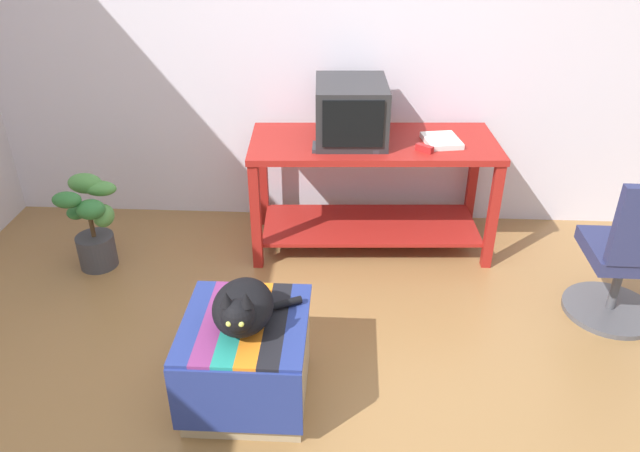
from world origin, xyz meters
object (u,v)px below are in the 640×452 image
object	(u,v)px
keyboard	(345,147)
office_chair	(629,261)
desk	(372,175)
cat	(243,308)
book	(442,141)
tv_monitor	(351,112)
potted_plant	(93,224)
ottoman_with_blanket	(247,359)
stapler	(424,148)

from	to	relation	value
keyboard	office_chair	size ratio (longest dim) A/B	0.45
desk	office_chair	bearing A→B (deg)	-31.79
cat	book	bearing A→B (deg)	54.13
desk	tv_monitor	distance (m)	0.44
potted_plant	office_chair	distance (m)	3.13
cat	office_chair	size ratio (longest dim) A/B	0.44
book	ottoman_with_blanket	world-z (taller)	book
keyboard	potted_plant	xyz separation A→B (m)	(-1.56, -0.22, -0.46)
office_chair	stapler	size ratio (longest dim) A/B	8.09
desk	cat	size ratio (longest dim) A/B	4.00
keyboard	tv_monitor	bearing A→B (deg)	79.45
potted_plant	stapler	xyz separation A→B (m)	(2.03, 0.21, 0.46)
keyboard	book	bearing A→B (deg)	10.64
book	potted_plant	distance (m)	2.23
stapler	cat	bearing A→B (deg)	-175.69
desk	book	world-z (taller)	book
desk	potted_plant	bearing A→B (deg)	-170.88
desk	office_chair	distance (m)	1.57
tv_monitor	potted_plant	size ratio (longest dim) A/B	0.89
cat	office_chair	xyz separation A→B (m)	(1.96, 0.74, -0.16)
desk	stapler	world-z (taller)	stapler
office_chair	tv_monitor	bearing A→B (deg)	-26.22
ottoman_with_blanket	cat	distance (m)	0.33
potted_plant	stapler	world-z (taller)	stapler
potted_plant	tv_monitor	bearing A→B (deg)	14.03
cat	office_chair	distance (m)	2.10
desk	office_chair	xyz separation A→B (m)	(1.37, -0.75, -0.13)
keyboard	office_chair	world-z (taller)	office_chair
book	office_chair	world-z (taller)	office_chair
stapler	desk	bearing A→B (deg)	99.37
book	office_chair	size ratio (longest dim) A/B	0.28
desk	potted_plant	size ratio (longest dim) A/B	2.58
tv_monitor	book	bearing A→B (deg)	-7.84
keyboard	ottoman_with_blanket	bearing A→B (deg)	-109.69
stapler	ottoman_with_blanket	bearing A→B (deg)	-176.50
tv_monitor	cat	size ratio (longest dim) A/B	1.38
ottoman_with_blanket	cat	size ratio (longest dim) A/B	1.56
cat	tv_monitor	bearing A→B (deg)	72.33
tv_monitor	keyboard	bearing A→B (deg)	-102.04
keyboard	ottoman_with_blanket	world-z (taller)	keyboard
ottoman_with_blanket	potted_plant	distance (m)	1.57
desk	cat	bearing A→B (deg)	-114.86
office_chair	potted_plant	bearing A→B (deg)	-6.15
office_chair	ottoman_with_blanket	bearing A→B (deg)	20.38
book	cat	size ratio (longest dim) A/B	0.64
potted_plant	stapler	size ratio (longest dim) A/B	5.56
stapler	tv_monitor	bearing A→B (deg)	105.60
ottoman_with_blanket	potted_plant	size ratio (longest dim) A/B	1.01
tv_monitor	keyboard	xyz separation A→B (m)	(-0.03, -0.18, -0.16)
cat	desk	bearing A→B (deg)	67.08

